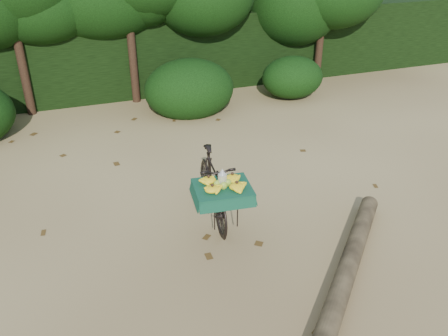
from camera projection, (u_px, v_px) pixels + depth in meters
name	position (u px, v px, depth m)	size (l,w,h in m)	color
ground	(173.00, 233.00, 6.52)	(80.00, 80.00, 0.00)	tan
vendor_bicycle	(213.00, 186.00, 6.63)	(0.78, 1.78, 1.01)	black
fallen_log	(347.00, 271.00, 5.65)	(0.24, 0.24, 3.28)	brown
hedge_backdrop	(105.00, 54.00, 11.30)	(26.00, 1.80, 1.80)	black
tree_row	(72.00, 15.00, 9.92)	(14.50, 2.00, 4.00)	black
bush_clumps	(144.00, 97.00, 10.01)	(8.80, 1.70, 0.90)	black
leaf_litter	(162.00, 208.00, 7.05)	(7.00, 7.30, 0.01)	#4B3414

